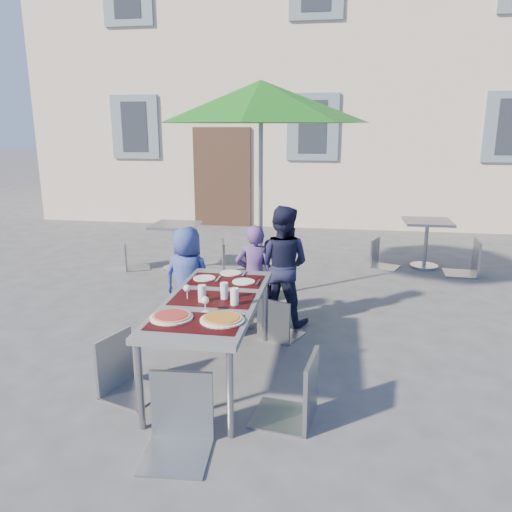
% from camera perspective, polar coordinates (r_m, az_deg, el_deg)
% --- Properties ---
extents(ground, '(90.00, 90.00, 0.00)m').
position_cam_1_polar(ground, '(4.23, -0.05, -16.93)').
color(ground, '#464649').
rests_on(ground, ground).
extents(building, '(13.60, 8.20, 11.10)m').
position_cam_1_polar(building, '(15.30, 7.68, 24.40)').
color(building, '#C3B29D').
rests_on(building, ground).
extents(dining_table, '(0.80, 1.85, 0.76)m').
position_cam_1_polar(dining_table, '(4.41, -4.99, -5.59)').
color(dining_table, '#49484E').
rests_on(dining_table, ground).
extents(pizza_near_left, '(0.34, 0.34, 0.03)m').
position_cam_1_polar(pizza_near_left, '(3.99, -9.65, -6.82)').
color(pizza_near_left, white).
rests_on(pizza_near_left, dining_table).
extents(pizza_near_right, '(0.35, 0.35, 0.03)m').
position_cam_1_polar(pizza_near_right, '(3.90, -3.89, -7.17)').
color(pizza_near_right, white).
rests_on(pizza_near_right, dining_table).
extents(glassware, '(0.51, 0.39, 0.15)m').
position_cam_1_polar(glassware, '(4.27, -4.67, -4.35)').
color(glassware, silver).
rests_on(glassware, dining_table).
extents(place_settings, '(0.66, 0.49, 0.01)m').
position_cam_1_polar(place_settings, '(4.96, -3.39, -2.46)').
color(place_settings, white).
rests_on(place_settings, dining_table).
extents(child_0, '(0.62, 0.46, 1.16)m').
position_cam_1_polar(child_0, '(5.57, -7.80, -2.58)').
color(child_0, '#314089').
rests_on(child_0, ground).
extents(child_1, '(0.47, 0.36, 1.17)m').
position_cam_1_polar(child_1, '(5.60, -0.20, -2.29)').
color(child_1, '#533873').
rests_on(child_1, ground).
extents(child_2, '(0.73, 0.51, 1.37)m').
position_cam_1_polar(child_2, '(5.67, 2.94, -1.06)').
color(child_2, '#171933').
rests_on(child_2, ground).
extents(chair_0, '(0.49, 0.50, 0.91)m').
position_cam_1_polar(chair_0, '(5.30, -7.14, -4.02)').
color(chair_0, gray).
rests_on(chair_0, ground).
extents(chair_1, '(0.54, 0.54, 0.92)m').
position_cam_1_polar(chair_1, '(5.55, -2.60, -2.98)').
color(chair_1, gray).
rests_on(chair_1, ground).
extents(chair_2, '(0.51, 0.52, 0.88)m').
position_cam_1_polar(chair_2, '(5.25, 2.55, -4.31)').
color(chair_2, gray).
rests_on(chair_2, ground).
extents(chair_3, '(0.54, 0.54, 0.96)m').
position_cam_1_polar(chair_3, '(4.35, -15.17, -8.20)').
color(chair_3, '#92969D').
rests_on(chair_3, ground).
extents(chair_4, '(0.52, 0.51, 1.03)m').
position_cam_1_polar(chair_4, '(3.80, 4.82, -10.40)').
color(chair_4, '#93989F').
rests_on(chair_4, ground).
extents(chair_5, '(0.49, 0.49, 1.02)m').
position_cam_1_polar(chair_5, '(3.52, -9.06, -12.76)').
color(chair_5, '#8E9499').
rests_on(chair_5, ground).
extents(patio_umbrella, '(2.61, 2.61, 2.76)m').
position_cam_1_polar(patio_umbrella, '(6.32, 0.57, 17.04)').
color(patio_umbrella, '#B6B9BF').
rests_on(patio_umbrella, ground).
extents(cafe_table_0, '(0.69, 0.69, 0.74)m').
position_cam_1_polar(cafe_table_0, '(7.93, -9.17, 1.96)').
color(cafe_table_0, '#B6B9BF').
rests_on(cafe_table_0, ground).
extents(bg_chair_l_0, '(0.50, 0.50, 0.84)m').
position_cam_1_polar(bg_chair_l_0, '(8.13, -14.14, 1.90)').
color(bg_chair_l_0, gray).
rests_on(bg_chair_l_0, ground).
extents(bg_chair_r_0, '(0.56, 0.56, 1.02)m').
position_cam_1_polar(bg_chair_r_0, '(7.49, -4.60, 2.13)').
color(bg_chair_r_0, gray).
rests_on(bg_chair_r_0, ground).
extents(cafe_table_1, '(0.72, 0.72, 0.77)m').
position_cam_1_polar(cafe_table_1, '(8.41, 18.92, 2.30)').
color(cafe_table_1, '#B6B9BF').
rests_on(cafe_table_1, ground).
extents(bg_chair_l_1, '(0.51, 0.51, 0.88)m').
position_cam_1_polar(bg_chair_l_1, '(8.25, 14.17, 2.25)').
color(bg_chair_l_1, gray).
rests_on(bg_chair_l_1, ground).
extents(bg_chair_r_1, '(0.49, 0.49, 1.04)m').
position_cam_1_polar(bg_chair_r_1, '(8.21, 23.37, 2.17)').
color(bg_chair_r_1, gray).
rests_on(bg_chair_r_1, ground).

